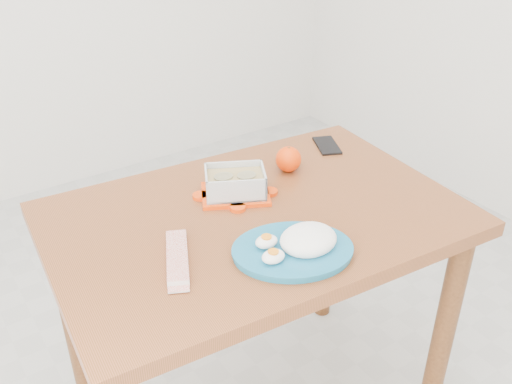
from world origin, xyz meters
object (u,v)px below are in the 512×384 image
smartphone (327,145)px  rice_plate (298,245)px  dining_table (256,251)px  orange_fruit (288,159)px  food_container (235,184)px

smartphone → rice_plate: bearing=-112.6°
dining_table → rice_plate: bearing=-91.0°
dining_table → rice_plate: rice_plate is taller
orange_fruit → rice_plate: 0.40m
food_container → rice_plate: size_ratio=0.60×
dining_table → smartphone: size_ratio=8.65×
dining_table → rice_plate: (-0.02, -0.20, 0.14)m
food_container → smartphone: size_ratio=1.75×
orange_fruit → smartphone: bearing=17.3°
orange_fruit → smartphone: 0.21m
orange_fruit → smartphone: (0.20, 0.06, -0.03)m
dining_table → food_container: bearing=93.8°
rice_plate → dining_table: bearing=109.7°
food_container → orange_fruit: bearing=37.2°
dining_table → smartphone: smartphone is taller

